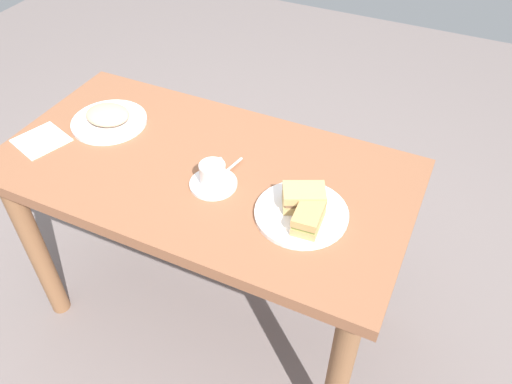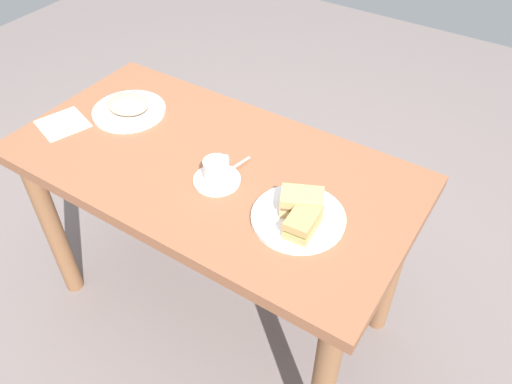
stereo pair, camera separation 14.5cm
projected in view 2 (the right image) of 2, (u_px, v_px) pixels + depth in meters
ground_plane at (221, 303)px, 2.11m from camera, size 6.00×6.00×0.00m
dining_table at (212, 191)px, 1.68m from camera, size 1.31×0.68×0.76m
sandwich_plate at (298, 218)px, 1.41m from camera, size 0.26×0.26×0.01m
sandwich_front at (302, 202)px, 1.40m from camera, size 0.14×0.12×0.06m
sandwich_back at (303, 222)px, 1.35m from camera, size 0.08×0.12×0.06m
coffee_saucer at (217, 180)px, 1.53m from camera, size 0.14×0.14×0.01m
coffee_cup at (217, 169)px, 1.50m from camera, size 0.08×0.11×0.07m
spoon at (235, 167)px, 1.56m from camera, size 0.03×0.10×0.01m
side_plate at (129, 111)px, 1.79m from camera, size 0.26×0.26×0.01m
side_food_pile at (128, 104)px, 1.77m from camera, size 0.15×0.13×0.04m
napkin at (63, 124)px, 1.74m from camera, size 0.19×0.19×0.00m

